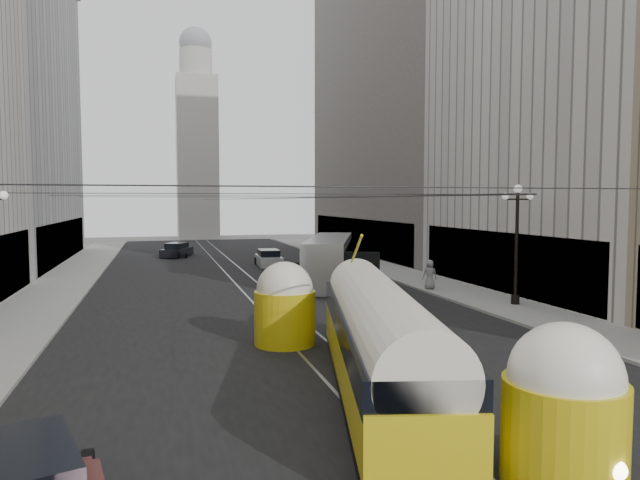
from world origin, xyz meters
TOP-DOWN VIEW (x-y plane):
  - road at (0.00, 32.50)m, footprint 20.00×85.00m
  - sidewalk_left at (-12.00, 36.00)m, footprint 4.00×72.00m
  - sidewalk_right at (12.00, 36.00)m, footprint 4.00×72.00m
  - rail_left at (-0.75, 32.50)m, footprint 0.12×85.00m
  - rail_right at (0.75, 32.50)m, footprint 0.12×85.00m
  - building_right_far at (20.00, 48.00)m, footprint 12.60×32.60m
  - distant_tower at (0.00, 80.00)m, footprint 6.00×6.00m
  - lamppost_right_mid at (12.60, 18.00)m, footprint 1.86×0.44m
  - catenary at (0.12, 31.49)m, footprint 25.00×72.00m
  - streetcar at (0.50, 7.31)m, footprint 5.38×14.93m
  - city_bus at (5.58, 29.21)m, footprint 6.84×12.81m
  - sedan_white_far at (3.36, 40.10)m, footprint 2.12×4.69m
  - sedan_dark_far at (-4.03, 50.66)m, footprint 3.48×4.89m
  - pedestrian_crossing_a at (-0.33, 3.20)m, footprint 0.73×0.78m
  - pedestrian_sidewalk_right at (10.52, 23.90)m, footprint 0.97×0.68m

SIDE VIEW (x-z plane):
  - road at x=0.00m, z-range -0.01..0.01m
  - rail_left at x=-0.75m, z-range -0.02..0.02m
  - rail_right at x=0.75m, z-range -0.02..0.02m
  - sidewalk_left at x=-12.00m, z-range 0.00..0.15m
  - sidewalk_right at x=12.00m, z-range 0.00..0.15m
  - sedan_dark_far at x=-4.03m, z-range -0.07..1.36m
  - sedan_white_far at x=3.36m, z-range -0.07..1.38m
  - pedestrian_crossing_a at x=-0.33m, z-range 0.00..1.80m
  - pedestrian_sidewalk_right at x=10.52m, z-range 0.15..1.99m
  - streetcar at x=0.50m, z-range -0.04..3.30m
  - city_bus at x=5.58m, z-range 0.15..3.29m
  - lamppost_right_mid at x=12.60m, z-range 0.56..6.93m
  - catenary at x=0.12m, z-range 5.77..6.00m
  - distant_tower at x=0.00m, z-range -0.71..30.65m
  - building_right_far at x=20.00m, z-range 0.01..32.61m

